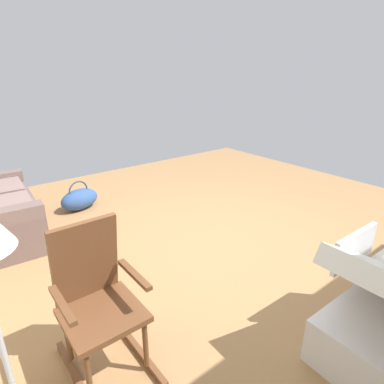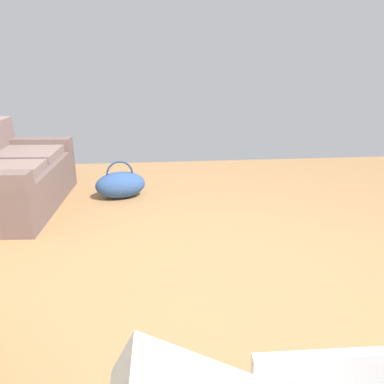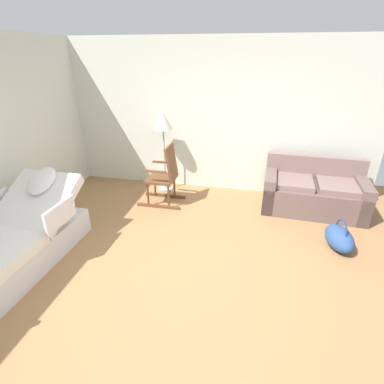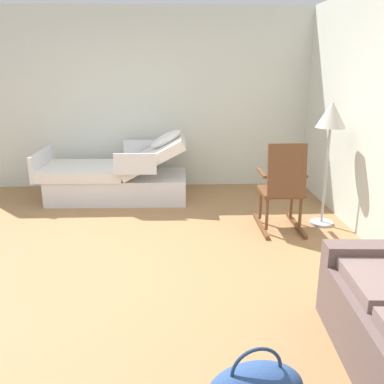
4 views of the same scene
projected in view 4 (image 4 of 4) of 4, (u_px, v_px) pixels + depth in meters
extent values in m
plane|color=#9E7247|center=(117.00, 261.00, 4.16)|extent=(6.86, 6.86, 0.00)
cube|color=silver|center=(135.00, 100.00, 6.43)|extent=(0.10, 5.54, 2.70)
cube|color=silver|center=(119.00, 187.00, 6.06)|extent=(0.92, 1.95, 0.35)
cube|color=white|center=(85.00, 171.00, 5.98)|extent=(0.94, 1.17, 0.14)
cube|color=white|center=(154.00, 155.00, 5.94)|extent=(0.93, 0.92, 0.56)
ellipsoid|color=white|center=(166.00, 139.00, 5.88)|extent=(0.35, 0.50, 0.35)
cube|color=silver|center=(142.00, 149.00, 6.42)|extent=(0.05, 0.56, 0.28)
cube|color=silver|center=(135.00, 164.00, 5.46)|extent=(0.05, 0.56, 0.28)
cube|color=silver|center=(42.00, 163.00, 5.94)|extent=(0.95, 0.07, 0.36)
cylinder|color=black|center=(175.00, 188.00, 6.46)|extent=(0.10, 0.10, 0.10)
cylinder|color=black|center=(174.00, 202.00, 5.77)|extent=(0.10, 0.10, 0.10)
cylinder|color=black|center=(71.00, 188.00, 6.43)|extent=(0.10, 0.10, 0.10)
cylinder|color=black|center=(57.00, 203.00, 5.74)|extent=(0.10, 0.10, 0.10)
cube|color=#68534F|center=(378.00, 280.00, 3.18)|extent=(0.23, 0.86, 0.60)
cube|color=brown|center=(296.00, 225.00, 5.02)|extent=(0.76, 0.04, 0.05)
cube|color=brown|center=(261.00, 226.00, 5.01)|extent=(0.76, 0.04, 0.05)
cylinder|color=brown|center=(261.00, 203.00, 5.12)|extent=(0.04, 0.04, 0.40)
cylinder|color=brown|center=(292.00, 203.00, 5.13)|extent=(0.04, 0.04, 0.40)
cylinder|color=brown|center=(267.00, 213.00, 4.77)|extent=(0.04, 0.04, 0.40)
cylinder|color=brown|center=(300.00, 213.00, 4.78)|extent=(0.04, 0.04, 0.40)
cube|color=brown|center=(281.00, 192.00, 4.89)|extent=(0.46, 0.48, 0.04)
cube|color=brown|center=(287.00, 171.00, 4.61)|extent=(0.12, 0.43, 0.60)
cube|color=brown|center=(262.00, 173.00, 4.84)|extent=(0.39, 0.04, 0.03)
cube|color=brown|center=(301.00, 173.00, 4.86)|extent=(0.39, 0.04, 0.03)
cylinder|color=#B2B5BA|center=(321.00, 223.00, 5.13)|extent=(0.28, 0.28, 0.03)
cylinder|color=#B2B5BA|center=(326.00, 176.00, 4.96)|extent=(0.03, 0.03, 1.15)
cone|color=beige|center=(332.00, 114.00, 4.75)|extent=(0.34, 0.34, 0.30)
torus|color=navy|center=(256.00, 371.00, 2.27)|extent=(0.08, 0.30, 0.30)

